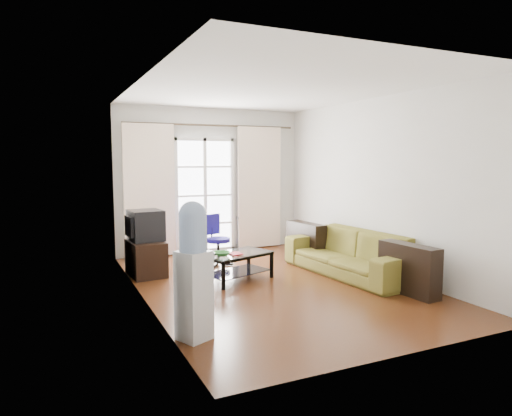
{
  "coord_description": "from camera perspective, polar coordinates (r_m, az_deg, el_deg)",
  "views": [
    {
      "loc": [
        -2.86,
        -5.62,
        1.76
      ],
      "look_at": [
        -0.1,
        0.35,
        1.05
      ],
      "focal_mm": 32.0,
      "sensor_mm": 36.0,
      "label": 1
    }
  ],
  "objects": [
    {
      "name": "water_cooler",
      "position": [
        4.49,
        -7.82,
        -7.41
      ],
      "size": [
        0.37,
        0.37,
        1.36
      ],
      "rotation": [
        0.0,
        0.0,
        0.43
      ],
      "color": "silver",
      "rests_on": "floor"
    },
    {
      "name": "curtain_rod",
      "position": [
        8.63,
        -5.45,
        10.25
      ],
      "size": [
        3.3,
        0.04,
        0.04
      ],
      "primitive_type": "cylinder",
      "rotation": [
        0.0,
        1.57,
        0.0
      ],
      "color": "#4C3F2D",
      "rests_on": "wall_back"
    },
    {
      "name": "tv_stand",
      "position": [
        7.15,
        -13.59,
        -6.11
      ],
      "size": [
        0.53,
        0.75,
        0.53
      ],
      "primitive_type": "cube",
      "rotation": [
        0.0,
        0.0,
        0.07
      ],
      "color": "black",
      "rests_on": "floor"
    },
    {
      "name": "radiator",
      "position": [
        9.02,
        -0.51,
        -2.96
      ],
      "size": [
        0.64,
        0.12,
        0.64
      ],
      "primitive_type": "cube",
      "color": "gray",
      "rests_on": "floor"
    },
    {
      "name": "french_door",
      "position": [
        8.63,
        -6.39,
        1.57
      ],
      "size": [
        1.16,
        0.06,
        2.15
      ],
      "color": "white",
      "rests_on": "wall_back"
    },
    {
      "name": "wall_back",
      "position": [
        8.72,
        -5.59,
        3.43
      ],
      "size": [
        3.6,
        0.02,
        2.7
      ],
      "primitive_type": "cube",
      "color": "silver",
      "rests_on": "floor"
    },
    {
      "name": "ceiling",
      "position": [
        6.38,
        2.24,
        14.62
      ],
      "size": [
        5.2,
        5.2,
        0.0
      ],
      "primitive_type": "plane",
      "rotation": [
        3.14,
        0.0,
        0.0
      ],
      "color": "white",
      "rests_on": "wall_back"
    },
    {
      "name": "sofa",
      "position": [
        7.13,
        11.66,
        -5.52
      ],
      "size": [
        2.42,
        1.26,
        0.67
      ],
      "primitive_type": "imported",
      "rotation": [
        0.0,
        0.0,
        -1.49
      ],
      "color": "olive",
      "rests_on": "floor"
    },
    {
      "name": "curtain_right",
      "position": [
        8.97,
        0.41,
        2.58
      ],
      "size": [
        0.9,
        0.07,
        2.35
      ],
      "primitive_type": "cube",
      "color": "#FEE7CC",
      "rests_on": "curtain_rod"
    },
    {
      "name": "floor",
      "position": [
        6.55,
        2.14,
        -9.44
      ],
      "size": [
        5.2,
        5.2,
        0.0
      ],
      "primitive_type": "plane",
      "color": "#552C14",
      "rests_on": "ground"
    },
    {
      "name": "wall_front",
      "position": [
        4.18,
        18.55,
        0.18
      ],
      "size": [
        3.6,
        0.02,
        2.7
      ],
      "primitive_type": "cube",
      "color": "silver",
      "rests_on": "floor"
    },
    {
      "name": "curtain_left",
      "position": [
        8.29,
        -13.17,
        2.12
      ],
      "size": [
        0.9,
        0.07,
        2.35
      ],
      "primitive_type": "cube",
      "color": "#FEE7CC",
      "rests_on": "curtain_rod"
    },
    {
      "name": "task_chair",
      "position": [
        7.72,
        -4.88,
        -5.19
      ],
      "size": [
        0.71,
        0.71,
        0.83
      ],
      "rotation": [
        0.0,
        0.0,
        0.31
      ],
      "color": "black",
      "rests_on": "floor"
    },
    {
      "name": "wall_right",
      "position": [
        7.31,
        14.88,
        2.73
      ],
      "size": [
        0.02,
        5.2,
        2.7
      ],
      "primitive_type": "cube",
      "color": "silver",
      "rests_on": "floor"
    },
    {
      "name": "wall_left",
      "position": [
        5.74,
        -14.06,
        1.86
      ],
      "size": [
        0.02,
        5.2,
        2.7
      ],
      "primitive_type": "cube",
      "color": "silver",
      "rests_on": "floor"
    },
    {
      "name": "bowl",
      "position": [
        6.48,
        -4.26,
        -5.71
      ],
      "size": [
        0.36,
        0.36,
        0.06
      ],
      "primitive_type": "imported",
      "rotation": [
        0.0,
        0.0,
        -0.27
      ],
      "color": "#328A3F",
      "rests_on": "coffee_table"
    },
    {
      "name": "book",
      "position": [
        6.52,
        -3.26,
        -5.81
      ],
      "size": [
        0.18,
        0.23,
        0.02
      ],
      "primitive_type": "imported",
      "rotation": [
        0.0,
        0.0,
        0.04
      ],
      "color": "#9F1316",
      "rests_on": "coffee_table"
    },
    {
      "name": "remote",
      "position": [
        6.56,
        -5.1,
        -5.74
      ],
      "size": [
        0.18,
        0.08,
        0.02
      ],
      "primitive_type": "cube",
      "rotation": [
        0.0,
        0.0,
        0.18
      ],
      "color": "black",
      "rests_on": "coffee_table"
    },
    {
      "name": "coffee_table",
      "position": [
        6.68,
        -2.4,
        -6.85
      ],
      "size": [
        1.12,
        0.85,
        0.4
      ],
      "rotation": [
        0.0,
        0.0,
        0.33
      ],
      "color": "silver",
      "rests_on": "floor"
    },
    {
      "name": "crt_tv",
      "position": [
        7.12,
        -13.78,
        -2.12
      ],
      "size": [
        0.55,
        0.55,
        0.46
      ],
      "rotation": [
        0.0,
        0.0,
        0.1
      ],
      "color": "black",
      "rests_on": "tv_stand"
    }
  ]
}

